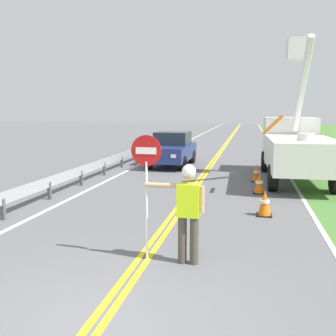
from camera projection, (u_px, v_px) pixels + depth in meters
ground_plane at (95, 327)px, 4.83m from camera, size 160.00×160.00×0.00m
centerline_yellow_left at (217, 154)px, 24.17m from camera, size 0.11×110.00×0.01m
centerline_yellow_right at (220, 154)px, 24.13m from camera, size 0.11×110.00×0.01m
edge_line_right at (277, 155)px, 23.39m from camera, size 0.12×110.00×0.01m
edge_line_left at (165, 152)px, 24.90m from camera, size 0.12×110.00×0.01m
flagger_worker at (188, 208)px, 6.70m from camera, size 1.09×0.25×1.83m
stop_sign_paddle at (146, 169)px, 6.77m from camera, size 0.56×0.04×2.33m
utility_bucket_truck at (295, 144)px, 15.11m from camera, size 2.67×6.86×5.58m
oncoming_sedan_nearest at (172, 149)px, 18.84m from camera, size 2.00×4.15×1.70m
traffic_cone_lead at (265, 203)px, 9.90m from camera, size 0.40×0.40×0.70m
traffic_cone_mid at (259, 184)px, 12.58m from camera, size 0.40×0.40×0.70m
traffic_cone_tail at (257, 173)px, 14.65m from camera, size 0.40×0.40×0.70m
guardrail_left_shoulder at (129, 154)px, 19.42m from camera, size 0.10×32.00×0.71m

